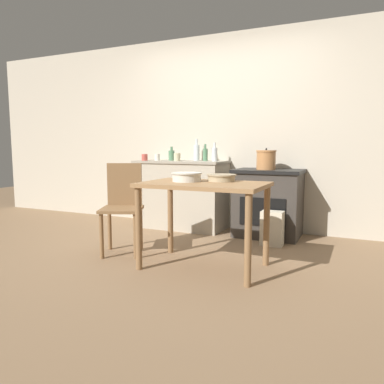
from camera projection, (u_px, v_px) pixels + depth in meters
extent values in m
plane|color=#896B4C|center=(169.00, 256.00, 3.73)|extent=(14.00, 14.00, 0.00)
cube|color=beige|center=(224.00, 133.00, 5.00)|extent=(8.00, 0.07, 2.55)
cube|color=#B2A893|center=(182.00, 195.00, 5.02)|extent=(1.17, 0.56, 0.87)
cube|color=gray|center=(181.00, 162.00, 4.97)|extent=(1.20, 0.59, 0.03)
cube|color=#38332D|center=(268.00, 205.00, 4.54)|extent=(0.76, 0.56, 0.78)
cube|color=black|center=(269.00, 171.00, 4.49)|extent=(0.80, 0.60, 0.04)
cube|color=black|center=(262.00, 212.00, 4.28)|extent=(0.53, 0.01, 0.33)
cube|color=#997047|center=(204.00, 185.00, 3.31)|extent=(1.09, 0.69, 0.03)
cylinder|color=olive|center=(139.00, 229.00, 3.29)|extent=(0.06, 0.06, 0.74)
cylinder|color=olive|center=(248.00, 241.00, 2.88)|extent=(0.06, 0.06, 0.74)
cylinder|color=olive|center=(170.00, 217.00, 3.83)|extent=(0.06, 0.06, 0.74)
cylinder|color=olive|center=(267.00, 226.00, 3.41)|extent=(0.06, 0.06, 0.74)
cube|color=olive|center=(121.00, 209.00, 3.76)|extent=(0.53, 0.53, 0.03)
cube|color=olive|center=(125.00, 184.00, 3.92)|extent=(0.34, 0.17, 0.44)
cylinder|color=olive|center=(102.00, 236.00, 3.63)|extent=(0.04, 0.04, 0.44)
cylinder|color=olive|center=(135.00, 236.00, 3.62)|extent=(0.04, 0.04, 0.44)
cylinder|color=olive|center=(110.00, 229.00, 3.96)|extent=(0.04, 0.04, 0.44)
cylinder|color=olive|center=(141.00, 229.00, 3.95)|extent=(0.04, 0.04, 0.44)
cube|color=beige|center=(272.00, 228.00, 4.12)|extent=(0.24, 0.17, 0.38)
cylinder|color=#B77A47|center=(266.00, 161.00, 4.45)|extent=(0.23, 0.23, 0.21)
cylinder|color=#B77A47|center=(266.00, 151.00, 4.43)|extent=(0.24, 0.24, 0.02)
sphere|color=black|center=(266.00, 149.00, 4.43)|extent=(0.02, 0.02, 0.02)
cylinder|color=tan|center=(222.00, 178.00, 3.43)|extent=(0.25, 0.25, 0.06)
cylinder|color=tan|center=(222.00, 175.00, 3.42)|extent=(0.27, 0.27, 0.01)
cylinder|color=silver|center=(187.00, 177.00, 3.40)|extent=(0.26, 0.26, 0.08)
cylinder|color=beige|center=(187.00, 173.00, 3.40)|extent=(0.28, 0.28, 0.01)
cylinder|color=silver|center=(197.00, 153.00, 5.03)|extent=(0.08, 0.08, 0.21)
cylinder|color=silver|center=(197.00, 142.00, 5.01)|extent=(0.03, 0.03, 0.08)
cylinder|color=#517F5B|center=(172.00, 156.00, 5.05)|extent=(0.08, 0.08, 0.13)
cylinder|color=#517F5B|center=(172.00, 149.00, 5.04)|extent=(0.03, 0.03, 0.05)
cylinder|color=silver|center=(215.00, 154.00, 4.80)|extent=(0.07, 0.07, 0.17)
cylinder|color=silver|center=(215.00, 145.00, 4.78)|extent=(0.03, 0.03, 0.07)
cylinder|color=#517F5B|center=(205.00, 155.00, 4.92)|extent=(0.06, 0.06, 0.16)
cylinder|color=#517F5B|center=(205.00, 146.00, 4.91)|extent=(0.02, 0.02, 0.06)
cylinder|color=silver|center=(157.00, 157.00, 4.97)|extent=(0.07, 0.07, 0.09)
cylinder|color=#B74C42|center=(145.00, 157.00, 5.00)|extent=(0.08, 0.08, 0.09)
cylinder|color=beige|center=(177.00, 157.00, 4.86)|extent=(0.09, 0.09, 0.10)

